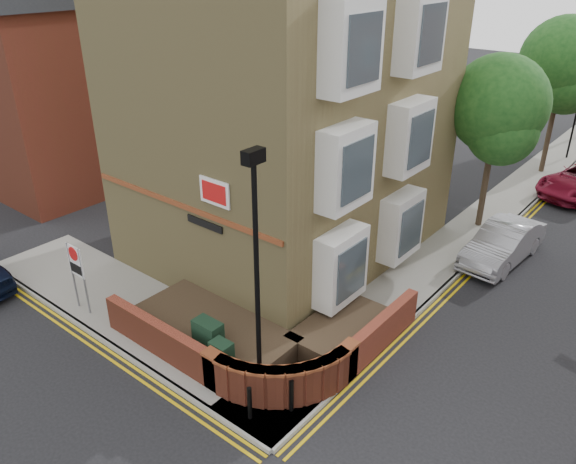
{
  "coord_description": "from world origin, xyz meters",
  "views": [
    {
      "loc": [
        8.93,
        -6.7,
        9.92
      ],
      "look_at": [
        0.22,
        4.0,
        3.06
      ],
      "focal_mm": 35.0,
      "sensor_mm": 36.0,
      "label": 1
    }
  ],
  "objects_px": {
    "silver_car_near": "(503,243)",
    "utility_cabinet_large": "(209,341)",
    "zone_sign": "(76,266)",
    "lamppost": "(257,281)"
  },
  "relations": [
    {
      "from": "silver_car_near",
      "to": "utility_cabinet_large",
      "type": "bearing_deg",
      "value": -106.92
    },
    {
      "from": "utility_cabinet_large",
      "to": "silver_car_near",
      "type": "height_order",
      "value": "silver_car_near"
    },
    {
      "from": "zone_sign",
      "to": "silver_car_near",
      "type": "xyz_separation_m",
      "value": [
        8.71,
        11.3,
        -0.95
      ]
    },
    {
      "from": "lamppost",
      "to": "utility_cabinet_large",
      "type": "bearing_deg",
      "value": 176.99
    },
    {
      "from": "lamppost",
      "to": "silver_car_near",
      "type": "height_order",
      "value": "lamppost"
    },
    {
      "from": "zone_sign",
      "to": "utility_cabinet_large",
      "type": "bearing_deg",
      "value": 9.69
    },
    {
      "from": "lamppost",
      "to": "zone_sign",
      "type": "bearing_deg",
      "value": -173.93
    },
    {
      "from": "silver_car_near",
      "to": "zone_sign",
      "type": "bearing_deg",
      "value": -123.64
    },
    {
      "from": "zone_sign",
      "to": "silver_car_near",
      "type": "bearing_deg",
      "value": 52.37
    },
    {
      "from": "lamppost",
      "to": "utility_cabinet_large",
      "type": "height_order",
      "value": "lamppost"
    }
  ]
}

